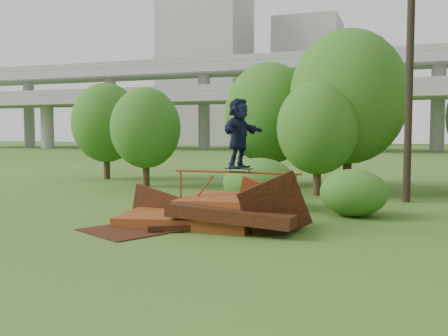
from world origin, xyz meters
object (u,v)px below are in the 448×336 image
(skater, at_px, (239,133))
(scrap_pile, at_px, (212,214))
(flat_plate, at_px, (121,232))
(utility_pole, at_px, (410,58))

(skater, bearing_deg, scrap_pile, 116.75)
(scrap_pile, bearing_deg, skater, 13.41)
(scrap_pile, distance_m, skater, 2.40)
(flat_plate, distance_m, utility_pole, 12.56)
(scrap_pile, xyz_separation_m, skater, (0.74, 0.18, 2.28))
(utility_pole, bearing_deg, flat_plate, -129.58)
(utility_pole, bearing_deg, scrap_pile, -126.68)
(flat_plate, xyz_separation_m, utility_pole, (7.22, 8.73, 5.42))
(scrap_pile, height_order, skater, skater)
(flat_plate, height_order, utility_pole, utility_pole)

